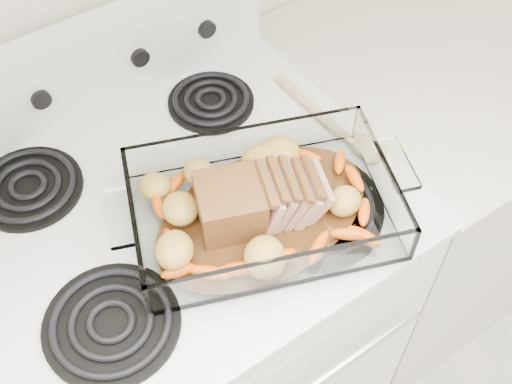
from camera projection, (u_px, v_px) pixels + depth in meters
electric_range at (189, 319)px, 1.48m from camera, size 0.78×0.70×1.12m
counter_right at (402, 193)px, 1.72m from camera, size 0.58×0.68×0.93m
baking_dish at (263, 210)px, 1.07m from camera, size 0.43×0.28×0.08m
pork_roast at (252, 206)px, 1.04m from camera, size 0.22×0.10×0.08m
roast_vegetables at (247, 192)px, 1.08m from camera, size 0.39×0.21×0.05m
wooden_spoon at (344, 131)px, 1.21m from camera, size 0.06×0.29×0.02m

